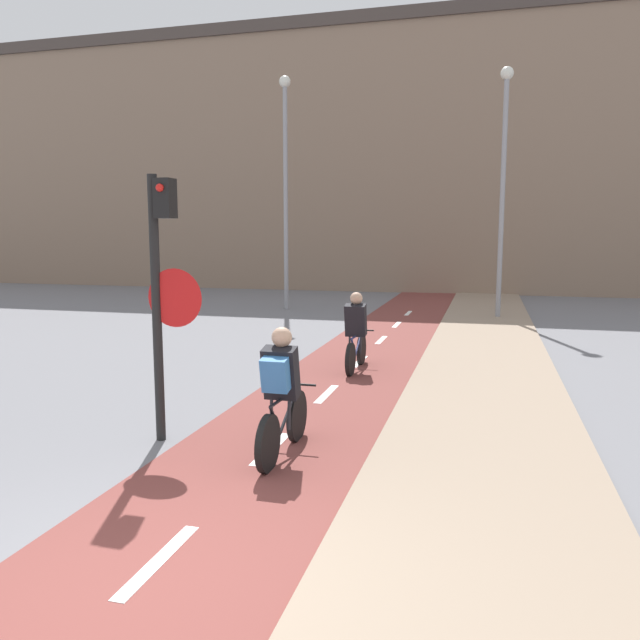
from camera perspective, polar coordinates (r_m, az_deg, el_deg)
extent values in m
plane|color=slate|center=(4.72, -17.77, -23.28)|extent=(120.00, 120.00, 0.00)
cube|color=brown|center=(4.72, -17.78, -23.17)|extent=(2.21, 60.00, 0.02)
cube|color=white|center=(5.08, -14.54, -20.49)|extent=(0.12, 1.10, 0.00)
cube|color=white|center=(7.17, -4.47, -11.65)|extent=(0.12, 1.10, 0.00)
cube|color=white|center=(9.46, 0.61, -6.77)|extent=(0.12, 1.10, 0.00)
cube|color=white|center=(11.83, 3.63, -3.80)|extent=(0.12, 1.10, 0.00)
cube|color=white|center=(14.25, 5.62, -1.82)|extent=(0.12, 1.10, 0.00)
cube|color=white|center=(16.69, 7.03, -0.42)|extent=(0.12, 1.10, 0.00)
cube|color=white|center=(19.15, 8.08, 0.63)|extent=(0.12, 1.10, 0.00)
cube|color=#89705B|center=(28.47, 10.66, 13.71)|extent=(60.00, 5.00, 10.74)
cube|color=#473D38|center=(29.59, 10.96, 24.60)|extent=(60.00, 5.20, 0.50)
cylinder|color=black|center=(7.41, -14.71, 0.83)|extent=(0.11, 0.11, 3.08)
cube|color=black|center=(7.29, -13.98, 10.74)|extent=(0.20, 0.20, 0.44)
sphere|color=red|center=(7.20, -14.44, 11.64)|extent=(0.09, 0.09, 0.09)
cone|color=red|center=(7.27, -13.16, 1.97)|extent=(0.67, 0.01, 0.67)
cone|color=silver|center=(7.28, -13.14, 1.98)|extent=(0.60, 0.02, 0.60)
cylinder|color=gray|center=(20.16, -3.15, 10.93)|extent=(0.14, 0.14, 6.98)
sphere|color=silver|center=(20.66, -3.23, 20.94)|extent=(0.36, 0.36, 0.36)
cylinder|color=gray|center=(18.59, 16.32, 10.41)|extent=(0.14, 0.14, 6.67)
sphere|color=silver|center=(19.07, 16.74, 20.80)|extent=(0.36, 0.36, 0.36)
cylinder|color=black|center=(6.48, -4.78, -11.19)|extent=(0.07, 0.60, 0.60)
cylinder|color=black|center=(7.38, -2.12, -8.76)|extent=(0.07, 0.60, 0.60)
cylinder|color=black|center=(7.05, -2.88, -8.23)|extent=(0.04, 0.64, 0.38)
cylinder|color=black|center=(6.63, -4.12, -9.16)|extent=(0.04, 0.33, 0.40)
cylinder|color=black|center=(6.86, -3.28, -7.05)|extent=(0.04, 0.92, 0.07)
cylinder|color=black|center=(6.65, -4.22, -10.74)|extent=(0.04, 0.38, 0.05)
cylinder|color=black|center=(7.28, -2.14, -5.89)|extent=(0.46, 0.03, 0.03)
cube|color=black|center=(6.69, -3.59, -4.84)|extent=(0.36, 0.31, 0.59)
sphere|color=tan|center=(6.66, -3.51, -1.59)|extent=(0.22, 0.22, 0.22)
cylinder|color=#232328|center=(6.80, -4.47, -8.29)|extent=(0.04, 0.07, 0.38)
cylinder|color=#232328|center=(6.73, -2.84, -8.43)|extent=(0.04, 0.07, 0.38)
cube|color=#3370B2|center=(6.52, -4.10, -5.00)|extent=(0.28, 0.23, 0.39)
cylinder|color=black|center=(10.66, 2.80, -3.64)|extent=(0.07, 0.58, 0.58)
cylinder|color=black|center=(11.58, 3.81, -2.72)|extent=(0.07, 0.58, 0.58)
cylinder|color=navy|center=(11.27, 3.52, -2.23)|extent=(0.04, 0.61, 0.36)
cylinder|color=navy|center=(10.84, 3.06, -2.55)|extent=(0.04, 0.31, 0.38)
cylinder|color=navy|center=(11.10, 3.38, -1.44)|extent=(0.04, 0.88, 0.06)
cylinder|color=navy|center=(10.83, 3.01, -3.49)|extent=(0.04, 0.37, 0.05)
cylinder|color=black|center=(11.52, 3.83, -0.92)|extent=(0.46, 0.03, 0.03)
cube|color=black|center=(10.95, 3.28, -0.01)|extent=(0.36, 0.31, 0.59)
sphere|color=tan|center=(10.95, 3.34, 1.98)|extent=(0.22, 0.22, 0.22)
cylinder|color=#232328|center=(11.00, 2.72, -2.13)|extent=(0.04, 0.07, 0.36)
cylinder|color=#232328|center=(10.96, 3.74, -2.17)|extent=(0.04, 0.07, 0.36)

